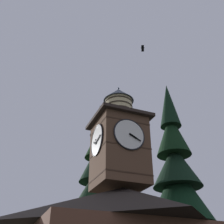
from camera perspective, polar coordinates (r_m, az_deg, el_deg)
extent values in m
pyramid|color=black|center=(20.05, 2.10, -18.26)|extent=(11.78, 10.29, 2.69)
cube|color=brown|center=(21.46, 1.44, -8.20)|extent=(3.43, 3.43, 5.10)
cube|color=#3C291C|center=(20.81, 1.51, -13.14)|extent=(3.47, 3.47, 0.10)
cube|color=#3C291C|center=(21.45, 1.44, -8.26)|extent=(3.47, 3.47, 0.10)
cube|color=#3C291C|center=(22.24, 1.38, -3.69)|extent=(3.47, 3.47, 0.10)
cylinder|color=white|center=(20.34, 3.38, -4.39)|extent=(2.28, 0.10, 2.28)
torus|color=black|center=(20.32, 3.41, -4.36)|extent=(2.38, 0.10, 2.38)
cube|color=black|center=(20.31, 4.16, -4.72)|extent=(0.56, 0.04, 0.37)
cube|color=black|center=(20.34, 4.59, -4.98)|extent=(0.87, 0.04, 0.48)
sphere|color=black|center=(20.25, 3.51, -4.26)|extent=(0.10, 0.10, 0.10)
cylinder|color=white|center=(21.20, -2.93, -5.52)|extent=(0.10, 2.28, 2.28)
torus|color=black|center=(21.19, -2.99, -5.51)|extent=(0.10, 2.38, 2.38)
cube|color=black|center=(21.31, -3.42, -6.09)|extent=(0.04, 0.55, 0.40)
cube|color=black|center=(20.73, -2.78, -5.26)|extent=(0.04, 0.93, 0.30)
sphere|color=black|center=(21.16, -3.21, -5.47)|extent=(0.10, 0.10, 0.10)
cube|color=#2D231E|center=(22.61, 1.36, -1.91)|extent=(4.13, 4.13, 0.25)
cylinder|color=#D1BC84|center=(23.10, 1.33, 0.28)|extent=(2.15, 2.15, 1.76)
cylinder|color=#2D2319|center=(22.77, 1.35, -1.15)|extent=(2.21, 2.21, 0.10)
cylinder|color=#2D2319|center=(22.99, 1.33, -0.19)|extent=(2.21, 2.21, 0.10)
cylinder|color=#2D2319|center=(23.21, 1.32, 0.75)|extent=(2.21, 2.21, 0.10)
cylinder|color=#2D2319|center=(23.45, 1.31, 1.67)|extent=(2.21, 2.21, 0.10)
cone|color=#384251|center=(23.88, 1.29, 3.31)|extent=(2.45, 2.45, 1.16)
sphere|color=#424C5B|center=(24.26, 1.27, 4.65)|extent=(0.16, 0.16, 0.16)
cone|color=black|center=(28.03, -2.86, -19.24)|extent=(5.54, 5.54, 4.17)
cone|color=black|center=(28.59, -2.73, -14.46)|extent=(4.65, 4.65, 4.06)
cone|color=black|center=(29.38, -2.61, -9.75)|extent=(3.76, 3.76, 4.12)
cone|color=black|center=(30.21, -2.52, -5.91)|extent=(2.87, 2.87, 3.48)
cone|color=black|center=(31.36, -2.41, -1.61)|extent=(1.98, 1.98, 3.68)
cone|color=black|center=(27.30, 12.89, -14.99)|extent=(5.62, 5.62, 5.33)
cone|color=black|center=(28.01, 12.32, -10.19)|extent=(4.44, 4.44, 4.09)
cone|color=black|center=(29.26, 11.63, -4.20)|extent=(3.26, 3.26, 4.50)
cone|color=black|center=(30.84, 11.00, 1.35)|extent=(2.08, 2.08, 5.04)
ellipsoid|color=black|center=(23.33, 6.01, 12.38)|extent=(0.33, 0.28, 0.16)
cube|color=black|center=(23.20, 6.01, 12.69)|extent=(0.35, 0.41, 0.15)
cube|color=black|center=(23.47, 6.02, 12.09)|extent=(0.35, 0.41, 0.15)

